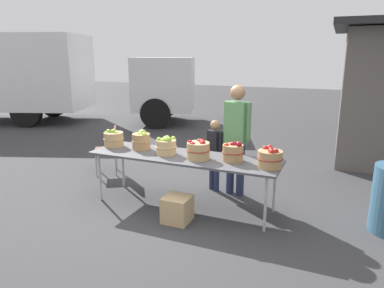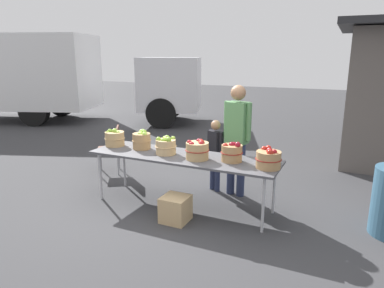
{
  "view_description": "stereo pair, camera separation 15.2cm",
  "coord_description": "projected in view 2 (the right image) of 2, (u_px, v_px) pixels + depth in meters",
  "views": [
    {
      "loc": [
        1.98,
        -4.28,
        2.11
      ],
      "look_at": [
        0.0,
        0.3,
        0.85
      ],
      "focal_mm": 32.87,
      "sensor_mm": 36.0,
      "label": 1
    },
    {
      "loc": [
        2.11,
        -4.22,
        2.11
      ],
      "look_at": [
        0.0,
        0.3,
        0.85
      ],
      "focal_mm": 32.87,
      "sensor_mm": 36.0,
      "label": 2
    }
  ],
  "objects": [
    {
      "name": "market_table",
      "position": [
        183.0,
        158.0,
        4.91
      ],
      "size": [
        2.7,
        0.76,
        0.75
      ],
      "color": "#4C4C51",
      "rests_on": "ground"
    },
    {
      "name": "vendor_adult",
      "position": [
        237.0,
        132.0,
        5.25
      ],
      "size": [
        0.44,
        0.27,
        1.7
      ],
      "rotation": [
        0.0,
        0.0,
        2.97
      ],
      "color": "#262D4C",
      "rests_on": "ground"
    },
    {
      "name": "apple_basket_green_1",
      "position": [
        142.0,
        140.0,
        5.24
      ],
      "size": [
        0.28,
        0.28,
        0.29
      ],
      "color": "#A87F51",
      "rests_on": "market_table"
    },
    {
      "name": "produce_crate",
      "position": [
        176.0,
        209.0,
        4.57
      ],
      "size": [
        0.34,
        0.34,
        0.34
      ],
      "primitive_type": "cube",
      "color": "tan",
      "rests_on": "ground"
    },
    {
      "name": "apple_basket_green_2",
      "position": [
        166.0,
        146.0,
        4.96
      ],
      "size": [
        0.3,
        0.3,
        0.27
      ],
      "color": "tan",
      "rests_on": "market_table"
    },
    {
      "name": "folding_chair",
      "position": [
        112.0,
        146.0,
        6.42
      ],
      "size": [
        0.55,
        0.55,
        0.86
      ],
      "rotation": [
        0.0,
        0.0,
        5.29
      ],
      "color": "brown",
      "rests_on": "ground"
    },
    {
      "name": "box_truck",
      "position": [
        61.0,
        75.0,
        11.36
      ],
      "size": [
        7.97,
        4.68,
        2.75
      ],
      "rotation": [
        0.0,
        0.0,
        0.35
      ],
      "color": "white",
      "rests_on": "ground"
    },
    {
      "name": "apple_basket_red_1",
      "position": [
        232.0,
        152.0,
        4.62
      ],
      "size": [
        0.29,
        0.29,
        0.28
      ],
      "color": "#A87F51",
      "rests_on": "market_table"
    },
    {
      "name": "apple_basket_green_0",
      "position": [
        115.0,
        138.0,
        5.42
      ],
      "size": [
        0.31,
        0.31,
        0.28
      ],
      "color": "tan",
      "rests_on": "market_table"
    },
    {
      "name": "apple_basket_red_2",
      "position": [
        269.0,
        159.0,
        4.34
      ],
      "size": [
        0.33,
        0.33,
        0.26
      ],
      "color": "#A87F51",
      "rests_on": "market_table"
    },
    {
      "name": "child_customer",
      "position": [
        215.0,
        150.0,
        5.51
      ],
      "size": [
        0.28,
        0.23,
        1.14
      ],
      "rotation": [
        0.0,
        0.0,
        2.69
      ],
      "color": "#262D4C",
      "rests_on": "ground"
    },
    {
      "name": "apple_basket_red_0",
      "position": [
        197.0,
        150.0,
        4.72
      ],
      "size": [
        0.33,
        0.33,
        0.28
      ],
      "color": "tan",
      "rests_on": "market_table"
    },
    {
      "name": "ground_plane",
      "position": [
        183.0,
        205.0,
        5.09
      ],
      "size": [
        40.0,
        40.0,
        0.0
      ],
      "primitive_type": "plane",
      "color": "#38383A"
    }
  ]
}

